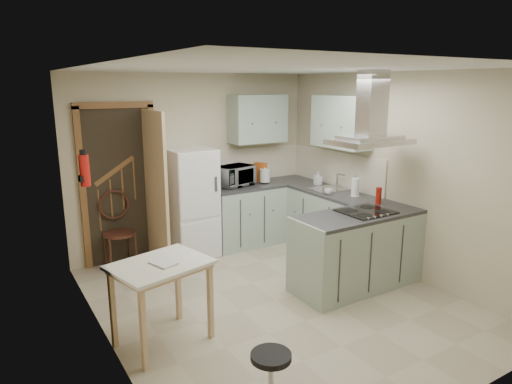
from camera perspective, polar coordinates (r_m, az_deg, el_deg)
floor at (r=5.22m, az=2.56°, el=-13.38°), size 4.20×4.20×0.00m
ceiling at (r=4.67m, az=2.88°, el=15.20°), size 4.20×4.20×0.00m
back_wall at (r=6.60m, az=-7.64°, el=3.65°), size 3.60×0.00×3.60m
left_wall at (r=4.09m, az=-18.65°, el=-2.94°), size 0.00×4.20×4.20m
right_wall at (r=5.98m, az=17.13°, el=2.16°), size 0.00×4.20×4.20m
doorway at (r=6.25m, az=-16.70°, el=0.79°), size 1.10×0.12×2.10m
fridge at (r=6.36m, az=-8.03°, el=-1.35°), size 0.60×0.60×1.50m
counter_back at (r=6.81m, az=-1.31°, el=-2.84°), size 1.08×0.60×0.90m
counter_right at (r=6.74m, az=7.80°, el=-3.13°), size 0.60×1.95×0.90m
splashback at (r=7.04m, az=-0.42°, el=3.55°), size 1.68×0.02×0.50m
wall_cabinet_back at (r=6.82m, az=0.22°, el=9.15°), size 0.85×0.35×0.70m
wall_cabinet_right at (r=6.36m, az=10.66°, el=8.63°), size 0.35×0.90×0.70m
peninsula at (r=5.52m, az=12.58°, el=-7.10°), size 1.55×0.65×0.90m
hob at (r=5.45m, az=13.58°, el=-2.38°), size 0.58×0.50×0.01m
extractor_hood at (r=5.29m, az=14.06°, el=6.14°), size 0.90×0.55×0.10m
sink at (r=6.50m, az=8.90°, el=0.35°), size 0.45×0.40×0.01m
fire_extinguisher at (r=4.91m, az=-20.63°, el=2.54°), size 0.10×0.10×0.32m
drop_leaf_table at (r=4.38m, az=-11.64°, el=-13.44°), size 0.96×0.81×0.78m
bentwood_chair at (r=6.20m, az=-16.74°, el=-5.01°), size 0.41×0.41×0.91m
stool at (r=3.68m, az=1.87°, el=-22.22°), size 0.38×0.38×0.41m
microwave at (r=6.64m, az=-2.67°, el=2.03°), size 0.61×0.49×0.30m
kettle at (r=6.82m, az=1.11°, el=2.08°), size 0.20×0.20×0.23m
cereal_box at (r=6.91m, az=0.56°, el=2.48°), size 0.15×0.21×0.29m
soap_bottle at (r=6.77m, az=7.75°, el=1.73°), size 0.09×0.09×0.20m
paper_towel at (r=6.13m, az=12.31°, el=0.60°), size 0.13×0.13×0.26m
cup at (r=6.20m, az=9.05°, el=0.07°), size 0.12×0.12×0.09m
red_bottle at (r=5.84m, az=15.07°, el=-0.44°), size 0.09×0.09×0.21m
book at (r=4.13m, az=-12.46°, el=-8.43°), size 0.23×0.27×0.10m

